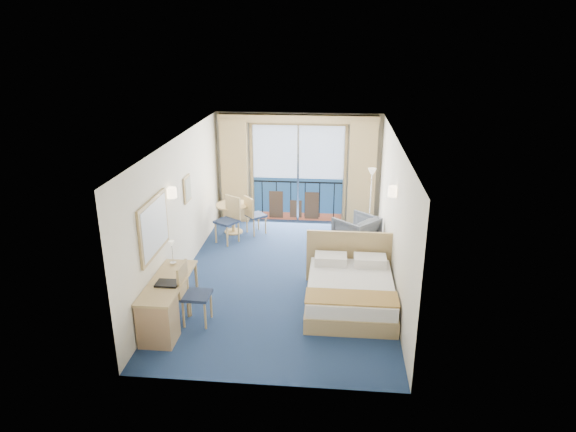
# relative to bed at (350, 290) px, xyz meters

# --- Properties ---
(floor) EXTENTS (6.50, 6.50, 0.00)m
(floor) POSITION_rel_bed_xyz_m (-1.23, 0.98, -0.29)
(floor) COLOR navy
(floor) RESTS_ON ground
(room_walls) EXTENTS (4.04, 6.54, 2.72)m
(room_walls) POSITION_rel_bed_xyz_m (-1.23, 0.98, 1.49)
(room_walls) COLOR silver
(room_walls) RESTS_ON ground
(balcony_door) EXTENTS (2.36, 0.03, 2.52)m
(balcony_door) POSITION_rel_bed_xyz_m (-1.24, 4.20, 0.85)
(balcony_door) COLOR navy
(balcony_door) RESTS_ON room_walls
(curtain_left) EXTENTS (0.65, 0.22, 2.55)m
(curtain_left) POSITION_rel_bed_xyz_m (-2.78, 4.05, 0.99)
(curtain_left) COLOR tan
(curtain_left) RESTS_ON room_walls
(curtain_right) EXTENTS (0.65, 0.22, 2.55)m
(curtain_right) POSITION_rel_bed_xyz_m (0.32, 4.05, 0.99)
(curtain_right) COLOR tan
(curtain_right) RESTS_ON room_walls
(pelmet) EXTENTS (3.80, 0.25, 0.18)m
(pelmet) POSITION_rel_bed_xyz_m (-1.23, 4.08, 2.29)
(pelmet) COLOR tan
(pelmet) RESTS_ON room_walls
(mirror) EXTENTS (0.05, 1.25, 0.95)m
(mirror) POSITION_rel_bed_xyz_m (-3.20, -0.52, 1.26)
(mirror) COLOR tan
(mirror) RESTS_ON room_walls
(wall_print) EXTENTS (0.04, 0.42, 0.52)m
(wall_print) POSITION_rel_bed_xyz_m (-3.20, 1.43, 1.31)
(wall_print) COLOR tan
(wall_print) RESTS_ON room_walls
(sconce_left) EXTENTS (0.18, 0.18, 0.18)m
(sconce_left) POSITION_rel_bed_xyz_m (-3.17, 0.38, 1.56)
(sconce_left) COLOR beige
(sconce_left) RESTS_ON room_walls
(sconce_right) EXTENTS (0.18, 0.18, 0.18)m
(sconce_right) POSITION_rel_bed_xyz_m (0.71, 0.83, 1.56)
(sconce_right) COLOR beige
(sconce_right) RESTS_ON room_walls
(bed) EXTENTS (1.63, 1.94, 1.03)m
(bed) POSITION_rel_bed_xyz_m (0.00, 0.00, 0.00)
(bed) COLOR tan
(bed) RESTS_ON ground
(nightstand) EXTENTS (0.42, 0.40, 0.54)m
(nightstand) POSITION_rel_bed_xyz_m (0.54, 1.12, -0.02)
(nightstand) COLOR #9B7C52
(nightstand) RESTS_ON ground
(phone) EXTENTS (0.21, 0.19, 0.08)m
(phone) POSITION_rel_bed_xyz_m (0.52, 1.14, 0.30)
(phone) COLOR white
(phone) RESTS_ON nightstand
(armchair) EXTENTS (1.13, 1.13, 0.74)m
(armchair) POSITION_rel_bed_xyz_m (0.18, 2.54, 0.08)
(armchair) COLOR #40464E
(armchair) RESTS_ON ground
(floor_lamp) EXTENTS (0.22, 0.22, 1.56)m
(floor_lamp) POSITION_rel_bed_xyz_m (0.52, 3.54, 0.89)
(floor_lamp) COLOR silver
(floor_lamp) RESTS_ON ground
(desk) EXTENTS (0.56, 1.62, 0.76)m
(desk) POSITION_rel_bed_xyz_m (-2.94, -1.27, 0.13)
(desk) COLOR tan
(desk) RESTS_ON ground
(desk_chair) EXTENTS (0.46, 0.45, 1.04)m
(desk_chair) POSITION_rel_bed_xyz_m (-2.59, -0.79, 0.30)
(desk_chair) COLOR #1F2C4A
(desk_chair) RESTS_ON ground
(folder) EXTENTS (0.36, 0.27, 0.03)m
(folder) POSITION_rel_bed_xyz_m (-2.90, -0.96, 0.49)
(folder) COLOR black
(folder) RESTS_ON desk
(desk_lamp) EXTENTS (0.11, 0.11, 0.41)m
(desk_lamp) POSITION_rel_bed_xyz_m (-3.04, -0.22, 0.78)
(desk_lamp) COLOR silver
(desk_lamp) RESTS_ON desk
(round_table) EXTENTS (0.78, 0.78, 0.70)m
(round_table) POSITION_rel_bed_xyz_m (-2.69, 3.21, 0.25)
(round_table) COLOR tan
(round_table) RESTS_ON ground
(table_chair_a) EXTENTS (0.56, 0.56, 0.92)m
(table_chair_a) POSITION_rel_bed_xyz_m (-2.21, 3.17, 0.23)
(table_chair_a) COLOR #1F2C4A
(table_chair_a) RESTS_ON ground
(table_chair_b) EXTENTS (0.62, 0.63, 1.04)m
(table_chair_b) POSITION_rel_bed_xyz_m (-2.66, 2.67, 0.30)
(table_chair_b) COLOR #1F2C4A
(table_chair_b) RESTS_ON ground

